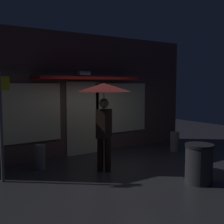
{
  "coord_description": "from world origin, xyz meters",
  "views": [
    {
      "loc": [
        -4.33,
        -5.58,
        2.14
      ],
      "look_at": [
        -0.24,
        0.31,
        1.45
      ],
      "focal_mm": 47.36,
      "sensor_mm": 36.0,
      "label": 1
    }
  ],
  "objects": [
    {
      "name": "sidewalk_bollard",
      "position": [
        -1.68,
        1.38,
        0.31
      ],
      "size": [
        0.26,
        0.26,
        0.62
      ],
      "primitive_type": "cylinder",
      "color": "slate",
      "rests_on": "ground"
    },
    {
      "name": "trash_bin",
      "position": [
        0.75,
        -1.56,
        0.43
      ],
      "size": [
        0.61,
        0.61,
        0.85
      ],
      "color": "#2D2D33",
      "rests_on": "ground"
    },
    {
      "name": "sidewalk_bollard_2",
      "position": [
        2.52,
        0.82,
        0.31
      ],
      "size": [
        0.28,
        0.28,
        0.62
      ],
      "primitive_type": "cylinder",
      "color": "slate",
      "rests_on": "ground"
    },
    {
      "name": "ground_plane",
      "position": [
        0.0,
        0.0,
        0.0
      ],
      "size": [
        18.0,
        18.0,
        0.0
      ],
      "primitive_type": "plane",
      "color": "#2D2D33"
    },
    {
      "name": "building_facade",
      "position": [
        -0.0,
        2.33,
        1.8
      ],
      "size": [
        8.05,
        1.0,
        3.62
      ],
      "color": "brown",
      "rests_on": "ground"
    },
    {
      "name": "person_with_umbrella",
      "position": [
        -0.47,
        0.31,
        1.76
      ],
      "size": [
        1.29,
        1.29,
        2.15
      ],
      "rotation": [
        0.0,
        0.0,
        -2.54
      ],
      "color": "black",
      "rests_on": "ground"
    },
    {
      "name": "street_sign_post",
      "position": [
        -2.7,
        0.95,
        1.36
      ],
      "size": [
        0.4,
        0.07,
        2.4
      ],
      "color": "#595B60",
      "rests_on": "ground"
    }
  ]
}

